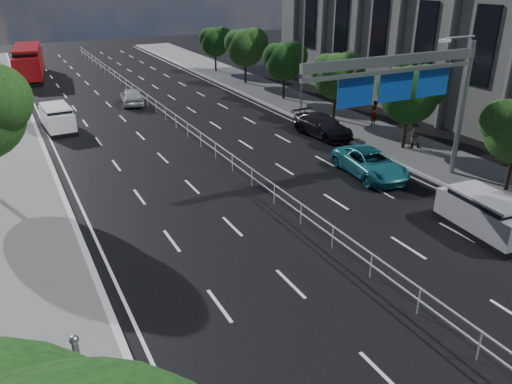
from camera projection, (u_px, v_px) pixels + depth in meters
ground at (455, 343)px, 15.13m from camera, size 160.00×160.00×0.00m
median_fence at (191, 132)px, 33.18m from camera, size 0.05×85.00×1.02m
overhead_gantry at (410, 79)px, 23.85m from camera, size 10.24×0.38×7.45m
streetlight_far at (300, 44)px, 38.54m from camera, size 2.78×2.40×9.00m
civic_hall at (465, 26)px, 40.43m from camera, size 14.40×36.00×14.35m
far_tree_d at (411, 92)px, 30.12m from camera, size 3.85×3.59×5.34m
far_tree_e at (337, 73)px, 36.26m from camera, size 3.63×3.38×5.13m
far_tree_f at (285, 59)px, 42.38m from camera, size 3.52×3.28×5.02m
far_tree_g at (246, 46)px, 48.36m from camera, size 3.96×3.69×5.45m
far_tree_h at (215, 40)px, 54.58m from camera, size 3.41×3.18×4.91m
white_minivan at (57, 118)px, 35.02m from camera, size 2.01×4.24×1.80m
red_bus at (29, 61)px, 52.35m from camera, size 3.90×11.15×3.26m
near_car_silver at (131, 96)px, 42.08m from camera, size 2.18×4.31×1.41m
near_car_dark at (25, 56)px, 62.03m from camera, size 1.86×4.34×1.39m
silver_minivan at (485, 215)px, 21.17m from camera, size 2.17×4.37×1.76m
parked_car_teal at (370, 163)px, 27.32m from camera, size 2.85×5.30×1.41m
parked_car_dark at (322, 126)px, 33.97m from camera, size 2.49×5.14×1.44m
pedestrian_a at (374, 113)px, 35.76m from camera, size 0.76×0.64×1.78m
pedestrian_b at (414, 133)px, 31.20m from camera, size 1.10×0.96×1.92m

